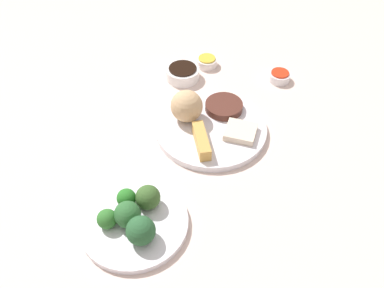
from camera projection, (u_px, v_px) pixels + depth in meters
The scene contains 18 objects.
tabletop at pixel (210, 140), 0.96m from camera, with size 2.20×2.20×0.02m, color beige.
main_plate at pixel (213, 129), 0.96m from camera, with size 0.26×0.26×0.02m, color white.
rice_scoop at pixel (187, 106), 0.95m from camera, with size 0.08×0.08×0.08m, color tan.
spring_roll at pixel (201, 141), 0.90m from camera, with size 0.10×0.03×0.03m, color gold.
crab_rangoon_wonton at pixel (241, 132), 0.93m from camera, with size 0.07×0.07×0.02m, color beige.
stir_fry_heap at pixel (224, 106), 1.00m from camera, with size 0.09×0.09×0.02m, color #50281F.
broccoli_plate at pixel (134, 223), 0.78m from camera, with size 0.21×0.21×0.01m, color white.
broccoli_floret_0 at pixel (127, 214), 0.76m from camera, with size 0.05×0.05×0.05m, color #2D6330.
broccoli_floret_1 at pixel (126, 198), 0.79m from camera, with size 0.04×0.04×0.04m, color #287424.
broccoli_floret_2 at pixel (141, 231), 0.73m from camera, with size 0.05×0.05×0.05m, color #285931.
broccoli_floret_3 at pixel (107, 219), 0.76m from camera, with size 0.04×0.04×0.04m, color #31702C.
broccoli_floret_4 at pixel (148, 197), 0.79m from camera, with size 0.05×0.05×0.05m, color #395E2A.
soy_sauce_bowl at pixel (183, 74), 1.11m from camera, with size 0.09×0.09×0.03m, color white.
soy_sauce_bowl_liquid at pixel (183, 68), 1.09m from camera, with size 0.07×0.07×0.00m, color black.
sauce_ramekin_sweet_and_sour at pixel (279, 77), 1.10m from camera, with size 0.06×0.06×0.02m, color white.
sauce_ramekin_sweet_and_sour_liquid at pixel (280, 73), 1.09m from camera, with size 0.05×0.05×0.00m, color red.
sauce_ramekin_hot_mustard at pixel (207, 62), 1.15m from camera, with size 0.06×0.06×0.02m, color white.
sauce_ramekin_hot_mustard_liquid at pixel (207, 58), 1.14m from camera, with size 0.05×0.05×0.00m, color gold.
Camera 1 is at (0.05, -0.68, 0.69)m, focal length 38.29 mm.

